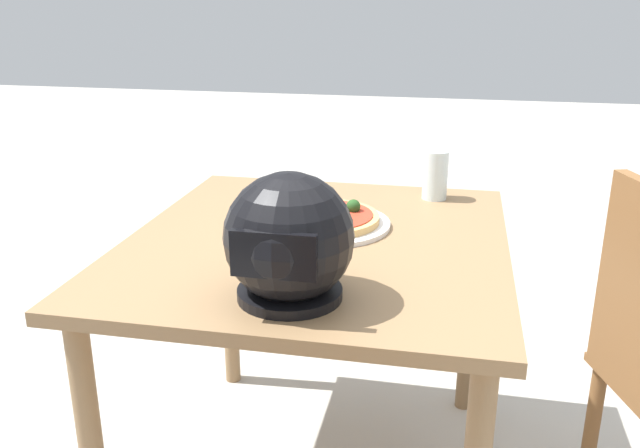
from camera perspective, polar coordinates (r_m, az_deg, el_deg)
dining_table at (r=1.65m, az=-0.24°, el=-4.00°), size 0.89×0.99×0.70m
pizza_plate at (r=1.70m, az=0.24°, el=0.04°), size 0.33×0.33×0.01m
pizza at (r=1.68m, az=0.36°, el=0.59°), size 0.28×0.28×0.05m
motorcycle_helmet at (r=1.26m, az=-2.64°, el=-1.38°), size 0.25×0.25×0.25m
drinking_glass at (r=1.93m, az=9.69°, el=4.10°), size 0.07×0.07×0.14m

